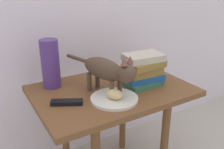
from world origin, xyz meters
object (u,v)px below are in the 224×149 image
(side_table, at_px, (112,103))
(tv_remote, at_px, (67,102))
(book_stack, at_px, (144,70))
(candle_jar, at_px, (129,69))
(cat, at_px, (108,70))
(plate, at_px, (114,99))
(bread_roll, at_px, (115,94))
(green_vase, at_px, (50,64))

(side_table, xyz_separation_m, tv_remote, (-0.28, -0.05, 0.10))
(side_table, bearing_deg, tv_remote, -170.46)
(side_table, relative_size, book_stack, 3.69)
(side_table, bearing_deg, candle_jar, 31.48)
(cat, relative_size, candle_jar, 5.46)
(cat, xyz_separation_m, candle_jar, (0.24, 0.17, -0.09))
(side_table, bearing_deg, cat, -136.71)
(plate, bearing_deg, cat, 87.28)
(plate, distance_m, tv_remote, 0.23)
(bread_roll, distance_m, candle_jar, 0.36)
(plate, bearing_deg, book_stack, 17.88)
(side_table, xyz_separation_m, bread_roll, (-0.07, -0.14, 0.13))
(book_stack, bearing_deg, green_vase, 151.61)
(tv_remote, bearing_deg, plate, 8.58)
(green_vase, bearing_deg, tv_remote, -91.62)
(plate, distance_m, book_stack, 0.26)
(book_stack, height_order, green_vase, green_vase)
(book_stack, xyz_separation_m, green_vase, (-0.44, 0.24, 0.04))
(plate, distance_m, candle_jar, 0.34)
(plate, xyz_separation_m, book_stack, (0.23, 0.07, 0.08))
(bread_roll, bearing_deg, book_stack, 20.57)
(green_vase, bearing_deg, plate, -56.25)
(plate, xyz_separation_m, tv_remote, (-0.22, 0.08, 0.00))
(bread_roll, height_order, green_vase, green_vase)
(green_vase, distance_m, candle_jar, 0.47)
(cat, bearing_deg, green_vase, 131.12)
(side_table, relative_size, plate, 3.54)
(tv_remote, bearing_deg, cat, 26.29)
(cat, xyz_separation_m, tv_remote, (-0.22, 0.01, -0.12))
(side_table, height_order, tv_remote, tv_remote)
(bread_roll, height_order, cat, cat)
(side_table, distance_m, cat, 0.23)
(plate, bearing_deg, green_vase, 123.75)
(bread_roll, bearing_deg, plate, 64.94)
(cat, height_order, book_stack, cat)
(bread_roll, bearing_deg, side_table, 64.05)
(bread_roll, xyz_separation_m, tv_remote, (-0.21, 0.09, -0.03))
(book_stack, bearing_deg, candle_jar, 84.78)
(book_stack, bearing_deg, tv_remote, 179.73)
(plate, bearing_deg, tv_remote, 160.40)
(side_table, xyz_separation_m, green_vase, (-0.27, 0.19, 0.22))
(book_stack, bearing_deg, bread_roll, -159.43)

